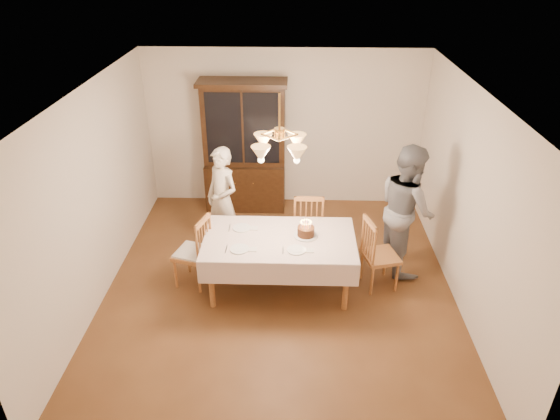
{
  "coord_description": "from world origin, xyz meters",
  "views": [
    {
      "loc": [
        0.17,
        -5.3,
        4.08
      ],
      "look_at": [
        0.0,
        0.2,
        1.05
      ],
      "focal_mm": 32.0,
      "sensor_mm": 36.0,
      "label": 1
    }
  ],
  "objects_px": {
    "chair_far_side": "(308,226)",
    "elderly_woman": "(223,199)",
    "china_hutch": "(245,149)",
    "dining_table": "(279,243)",
    "birthday_cake": "(306,232)"
  },
  "relations": [
    {
      "from": "dining_table",
      "to": "elderly_woman",
      "type": "height_order",
      "value": "elderly_woman"
    },
    {
      "from": "dining_table",
      "to": "chair_far_side",
      "type": "bearing_deg",
      "value": 65.78
    },
    {
      "from": "chair_far_side",
      "to": "birthday_cake",
      "type": "xyz_separation_m",
      "value": [
        -0.05,
        -0.78,
        0.38
      ]
    },
    {
      "from": "chair_far_side",
      "to": "elderly_woman",
      "type": "relative_size",
      "value": 0.65
    },
    {
      "from": "dining_table",
      "to": "birthday_cake",
      "type": "height_order",
      "value": "birthday_cake"
    },
    {
      "from": "china_hutch",
      "to": "elderly_woman",
      "type": "xyz_separation_m",
      "value": [
        -0.21,
        -1.26,
        -0.27
      ]
    },
    {
      "from": "chair_far_side",
      "to": "birthday_cake",
      "type": "bearing_deg",
      "value": -93.76
    },
    {
      "from": "china_hutch",
      "to": "chair_far_side",
      "type": "xyz_separation_m",
      "value": [
        1.02,
        -1.41,
        -0.6
      ]
    },
    {
      "from": "chair_far_side",
      "to": "dining_table",
      "type": "bearing_deg",
      "value": -114.22
    },
    {
      "from": "chair_far_side",
      "to": "elderly_woman",
      "type": "height_order",
      "value": "elderly_woman"
    },
    {
      "from": "dining_table",
      "to": "birthday_cake",
      "type": "distance_m",
      "value": 0.36
    },
    {
      "from": "elderly_woman",
      "to": "china_hutch",
      "type": "bearing_deg",
      "value": 122.08
    },
    {
      "from": "chair_far_side",
      "to": "elderly_woman",
      "type": "xyz_separation_m",
      "value": [
        -1.23,
        0.15,
        0.33
      ]
    },
    {
      "from": "chair_far_side",
      "to": "birthday_cake",
      "type": "height_order",
      "value": "chair_far_side"
    },
    {
      "from": "dining_table",
      "to": "elderly_woman",
      "type": "distance_m",
      "value": 1.31
    }
  ]
}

